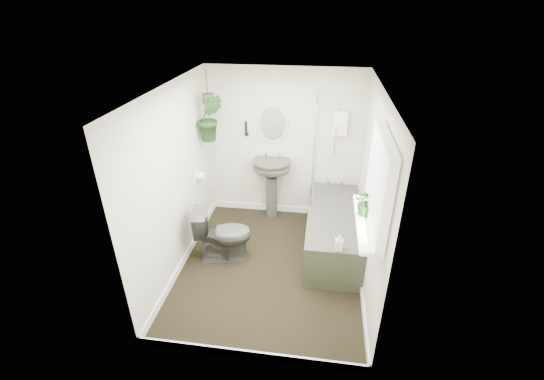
# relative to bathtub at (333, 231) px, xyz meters

# --- Properties ---
(floor) EXTENTS (2.30, 2.80, 0.02)m
(floor) POSITION_rel_bathtub_xyz_m (-0.80, -0.50, -0.30)
(floor) COLOR black
(floor) RESTS_ON ground
(ceiling) EXTENTS (2.30, 2.80, 0.02)m
(ceiling) POSITION_rel_bathtub_xyz_m (-0.80, -0.50, 2.02)
(ceiling) COLOR white
(ceiling) RESTS_ON ground
(wall_back) EXTENTS (2.30, 0.02, 2.30)m
(wall_back) POSITION_rel_bathtub_xyz_m (-0.80, 0.91, 0.86)
(wall_back) COLOR beige
(wall_back) RESTS_ON ground
(wall_front) EXTENTS (2.30, 0.02, 2.30)m
(wall_front) POSITION_rel_bathtub_xyz_m (-0.80, -1.91, 0.86)
(wall_front) COLOR beige
(wall_front) RESTS_ON ground
(wall_left) EXTENTS (0.02, 2.80, 2.30)m
(wall_left) POSITION_rel_bathtub_xyz_m (-1.96, -0.50, 0.86)
(wall_left) COLOR beige
(wall_left) RESTS_ON ground
(wall_right) EXTENTS (0.02, 2.80, 2.30)m
(wall_right) POSITION_rel_bathtub_xyz_m (0.36, -0.50, 0.86)
(wall_right) COLOR beige
(wall_right) RESTS_ON ground
(skirting) EXTENTS (2.30, 2.80, 0.10)m
(skirting) POSITION_rel_bathtub_xyz_m (-0.80, -0.50, -0.24)
(skirting) COLOR white
(skirting) RESTS_ON floor
(bathtub) EXTENTS (0.72, 1.72, 0.58)m
(bathtub) POSITION_rel_bathtub_xyz_m (0.00, 0.00, 0.00)
(bathtub) COLOR #3A3A34
(bathtub) RESTS_ON floor
(bath_screen) EXTENTS (0.04, 0.72, 1.40)m
(bath_screen) POSITION_rel_bathtub_xyz_m (-0.33, 0.49, 0.99)
(bath_screen) COLOR silver
(bath_screen) RESTS_ON bathtub
(shower_box) EXTENTS (0.20, 0.10, 0.35)m
(shower_box) POSITION_rel_bathtub_xyz_m (0.00, 0.84, 1.26)
(shower_box) COLOR white
(shower_box) RESTS_ON wall_back
(oval_mirror) EXTENTS (0.46, 0.03, 0.62)m
(oval_mirror) POSITION_rel_bathtub_xyz_m (-0.96, 0.87, 1.21)
(oval_mirror) COLOR #C2BA92
(oval_mirror) RESTS_ON wall_back
(wall_sconce) EXTENTS (0.04, 0.04, 0.22)m
(wall_sconce) POSITION_rel_bathtub_xyz_m (-1.36, 0.86, 1.11)
(wall_sconce) COLOR black
(wall_sconce) RESTS_ON wall_back
(toilet_roll_holder) EXTENTS (0.11, 0.11, 0.11)m
(toilet_roll_holder) POSITION_rel_bathtub_xyz_m (-1.90, 0.20, 0.61)
(toilet_roll_holder) COLOR white
(toilet_roll_holder) RESTS_ON wall_left
(window_recess) EXTENTS (0.08, 1.00, 0.90)m
(window_recess) POSITION_rel_bathtub_xyz_m (0.29, -1.20, 1.36)
(window_recess) COLOR white
(window_recess) RESTS_ON wall_right
(window_sill) EXTENTS (0.18, 1.00, 0.04)m
(window_sill) POSITION_rel_bathtub_xyz_m (0.22, -1.20, 0.94)
(window_sill) COLOR white
(window_sill) RESTS_ON wall_right
(window_blinds) EXTENTS (0.01, 0.86, 0.76)m
(window_blinds) POSITION_rel_bathtub_xyz_m (0.24, -1.20, 1.36)
(window_blinds) COLOR white
(window_blinds) RESTS_ON wall_right
(toilet) EXTENTS (0.80, 0.56, 0.75)m
(toilet) POSITION_rel_bathtub_xyz_m (-1.44, -0.40, 0.08)
(toilet) COLOR #3A3A34
(toilet) RESTS_ON floor
(pedestal_sink) EXTENTS (0.59, 0.51, 0.97)m
(pedestal_sink) POSITION_rel_bathtub_xyz_m (-0.96, 0.74, 0.20)
(pedestal_sink) COLOR #3A3A34
(pedestal_sink) RESTS_ON floor
(sill_plant) EXTENTS (0.25, 0.22, 0.26)m
(sill_plant) POSITION_rel_bathtub_xyz_m (0.22, -1.08, 1.09)
(sill_plant) COLOR black
(sill_plant) RESTS_ON window_sill
(hanging_plant) EXTENTS (0.42, 0.38, 0.65)m
(hanging_plant) POSITION_rel_bathtub_xyz_m (-1.77, 0.45, 1.38)
(hanging_plant) COLOR black
(hanging_plant) RESTS_ON ceiling
(soap_bottle) EXTENTS (0.09, 0.09, 0.20)m
(soap_bottle) POSITION_rel_bathtub_xyz_m (0.03, -0.79, 0.39)
(soap_bottle) COLOR black
(soap_bottle) RESTS_ON bathtub
(hanging_pot) EXTENTS (0.16, 0.16, 0.12)m
(hanging_pot) POSITION_rel_bathtub_xyz_m (-1.77, 0.45, 1.64)
(hanging_pot) COLOR #443427
(hanging_pot) RESTS_ON ceiling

